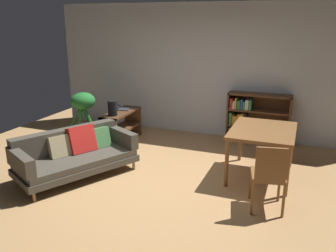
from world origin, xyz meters
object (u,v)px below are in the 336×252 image
dining_table (263,134)px  bookshelf (253,118)px  open_laptop (121,108)px  desk_speaker (112,108)px  dining_chair_near (269,174)px  potted_floor_plant (83,105)px  fabric_couch (75,153)px  media_console (121,127)px

dining_table → bookshelf: size_ratio=0.98×
open_laptop → dining_table: size_ratio=0.37×
desk_speaker → bookshelf: bookshelf is taller
dining_table → dining_chair_near: 1.07m
open_laptop → potted_floor_plant: size_ratio=0.48×
fabric_couch → bookshelf: bearing=48.3°
media_console → dining_chair_near: (3.02, -1.71, 0.21)m
fabric_couch → dining_chair_near: (2.93, -0.04, 0.15)m
fabric_couch → potted_floor_plant: size_ratio=2.15×
dining_chair_near → fabric_couch: bearing=179.1°
media_console → bookshelf: size_ratio=0.88×
potted_floor_plant → media_console: bearing=-4.4°
fabric_couch → dining_chair_near: 2.93m
fabric_couch → open_laptop: (-0.19, 1.87, 0.28)m
desk_speaker → potted_floor_plant: bearing=158.0°
dining_chair_near → bookshelf: size_ratio=0.75×
fabric_couch → dining_chair_near: size_ratio=2.17×
potted_floor_plant → dining_chair_near: size_ratio=1.01×
dining_table → bookshelf: bookshelf is taller
dining_table → dining_chair_near: (0.21, -1.04, -0.18)m
desk_speaker → potted_floor_plant: 0.99m
open_laptop → desk_speaker: desk_speaker is taller
dining_table → fabric_couch: bearing=-159.9°
bookshelf → desk_speaker: bearing=-152.8°
fabric_couch → open_laptop: 1.90m
desk_speaker → open_laptop: bearing=100.3°
bookshelf → open_laptop: bearing=-163.3°
open_laptop → potted_floor_plant: 0.84m
media_console → open_laptop: size_ratio=2.39×
fabric_couch → media_console: bearing=93.4°
bookshelf → dining_table: bearing=-77.3°
media_console → desk_speaker: desk_speaker is taller
dining_chair_near → bookshelf: bookshelf is taller
media_console → desk_speaker: 0.55m
fabric_couch → potted_floor_plant: (-1.02, 1.74, 0.29)m
potted_floor_plant → desk_speaker: bearing=-22.0°
open_laptop → dining_table: 3.04m
fabric_couch → open_laptop: bearing=95.9°
open_laptop → potted_floor_plant: potted_floor_plant is taller
fabric_couch → desk_speaker: bearing=94.3°
media_console → bookshelf: bookshelf is taller
potted_floor_plant → open_laptop: bearing=9.0°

